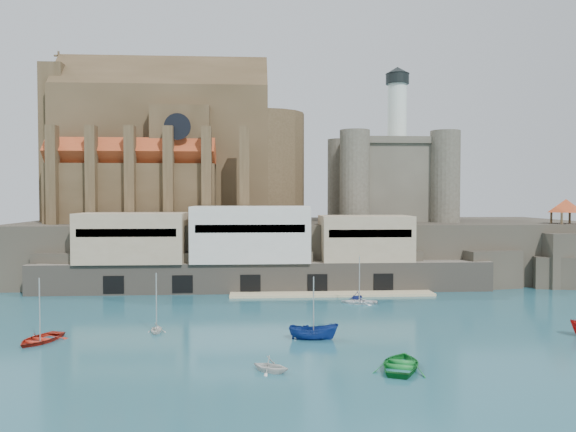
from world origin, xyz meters
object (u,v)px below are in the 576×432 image
at_px(church, 175,155).
at_px(castle_keep, 389,176).
at_px(pavilion, 566,207).
at_px(boat_2, 314,339).
at_px(boat_0, 40,342).
at_px(boat_1, 271,372).

distance_m(church, castle_keep, 40.39).
bearing_deg(pavilion, boat_2, -143.76).
bearing_deg(pavilion, castle_keep, 149.82).
xyz_separation_m(castle_keep, pavilion, (25.92, -15.08, -5.59)).
xyz_separation_m(pavilion, boat_0, (-72.84, -32.58, -12.73)).
distance_m(church, boat_2, 57.75).
height_order(church, castle_keep, church).
bearing_deg(boat_1, church, 45.35).
xyz_separation_m(church, boat_2, (20.68, -49.17, -22.13)).
bearing_deg(boat_1, boat_2, 5.99).
height_order(castle_keep, boat_0, castle_keep).
xyz_separation_m(church, pavilion, (66.13, -15.85, -9.40)).
bearing_deg(castle_keep, boat_2, -111.97).
height_order(church, boat_0, church).
xyz_separation_m(church, castle_keep, (40.21, -0.78, -3.81)).
height_order(church, boat_1, church).
bearing_deg(church, boat_0, -97.89).
relative_size(boat_1, boat_2, 0.64).
relative_size(pavilion, boat_0, 1.13).
height_order(castle_keep, pavilion, castle_keep).
xyz_separation_m(pavilion, boat_2, (-45.45, -33.32, -12.73)).
bearing_deg(church, boat_1, -74.95).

